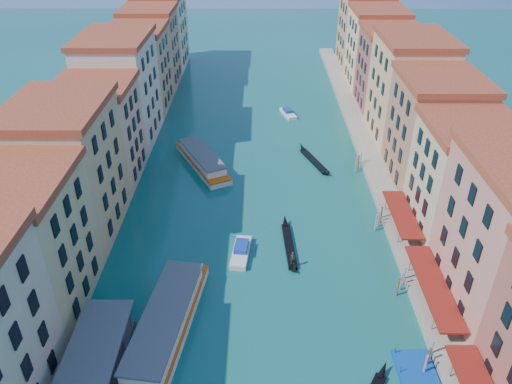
% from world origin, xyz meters
% --- Properties ---
extents(left_bank_palazzos, '(12.80, 128.40, 21.00)m').
position_xyz_m(left_bank_palazzos, '(-26.00, 64.68, 9.71)').
color(left_bank_palazzos, tan).
rests_on(left_bank_palazzos, ground).
extents(right_bank_palazzos, '(12.80, 128.40, 21.00)m').
position_xyz_m(right_bank_palazzos, '(30.00, 65.00, 9.75)').
color(right_bank_palazzos, '#9A4D3F').
rests_on(right_bank_palazzos, ground).
extents(quay, '(4.00, 140.00, 1.00)m').
position_xyz_m(quay, '(22.00, 65.00, 0.50)').
color(quay, gray).
rests_on(quay, ground).
extents(restaurant_awnings, '(3.20, 44.55, 3.12)m').
position_xyz_m(restaurant_awnings, '(22.19, 23.00, 2.99)').
color(restaurant_awnings, maroon).
rests_on(restaurant_awnings, ground).
extents(vaporetto_stop, '(5.40, 16.40, 3.65)m').
position_xyz_m(vaporetto_stop, '(-16.00, 12.00, 1.44)').
color(vaporetto_stop, '#58585A').
rests_on(vaporetto_stop, ground).
extents(mooring_poles_right, '(1.44, 54.24, 3.20)m').
position_xyz_m(mooring_poles_right, '(19.10, 28.80, 1.30)').
color(mooring_poles_right, '#55311D').
rests_on(mooring_poles_right, ground).
extents(mooring_poles_left, '(0.24, 8.24, 3.20)m').
position_xyz_m(mooring_poles_left, '(-18.50, 12.00, 1.30)').
color(mooring_poles_left, '#55311D').
rests_on(mooring_poles_left, ground).
extents(vaporetto_near, '(7.90, 22.25, 3.24)m').
position_xyz_m(vaporetto_near, '(-9.57, 18.64, 1.46)').
color(vaporetto_near, white).
rests_on(vaporetto_near, ground).
extents(vaporetto_far, '(11.78, 17.89, 2.68)m').
position_xyz_m(vaporetto_far, '(-9.39, 59.36, 1.20)').
color(vaporetto_far, silver).
rests_on(vaporetto_far, ground).
extents(gondola_fore, '(1.82, 13.28, 2.65)m').
position_xyz_m(gondola_fore, '(5.41, 34.80, 0.45)').
color(gondola_fore, black).
rests_on(gondola_fore, ground).
extents(gondola_far, '(5.52, 12.52, 1.85)m').
position_xyz_m(gondola_far, '(11.32, 60.91, 0.38)').
color(gondola_far, black).
rests_on(gondola_far, ground).
extents(motorboat_mid, '(2.93, 7.21, 1.45)m').
position_xyz_m(motorboat_mid, '(-1.44, 33.14, 0.57)').
color(motorboat_mid, silver).
rests_on(motorboat_mid, ground).
extents(motorboat_far, '(3.77, 6.58, 1.30)m').
position_xyz_m(motorboat_far, '(7.64, 83.53, 0.51)').
color(motorboat_far, white).
rests_on(motorboat_far, ground).
extents(blue_dock, '(4.19, 6.12, 0.50)m').
position_xyz_m(blue_dock, '(17.79, 12.93, 0.25)').
color(blue_dock, '#0B4099').
rests_on(blue_dock, ground).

